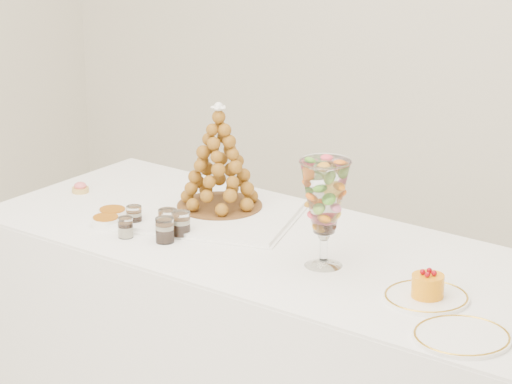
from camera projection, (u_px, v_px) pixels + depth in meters
The scene contains 15 objects.
buffet_table at pixel (281, 356), 3.71m from camera, with size 1.96×0.85×0.73m.
lace_tray at pixel (208, 215), 3.82m from camera, with size 0.53×0.40×0.02m, color white.
macaron_vase at pixel (325, 198), 3.38m from camera, with size 0.14×0.14×0.31m.
cake_plate at pixel (426, 298), 3.21m from camera, with size 0.23×0.23×0.01m, color white.
spare_plate at pixel (462, 337), 2.98m from camera, with size 0.25×0.25×0.01m, color white.
pink_tart at pixel (80, 188), 4.06m from camera, with size 0.06×0.06×0.04m.
verrine_a at pixel (134, 216), 3.74m from camera, with size 0.05×0.05×0.06m, color white.
verrine_b at pixel (168, 222), 3.67m from camera, with size 0.06×0.06×0.08m, color white.
verrine_c at pixel (181, 224), 3.65m from camera, with size 0.06×0.06×0.08m, color white.
verrine_d at pixel (126, 227), 3.65m from camera, with size 0.05×0.05×0.06m, color white.
verrine_e at pixel (165, 230), 3.61m from camera, with size 0.06×0.06×0.08m, color white.
ramekin_back at pixel (113, 214), 3.81m from camera, with size 0.09×0.09×0.03m, color white.
ramekin_front at pixel (106, 222), 3.74m from camera, with size 0.09×0.09×0.03m, color white.
croquembouche at pixel (219, 157), 3.82m from camera, with size 0.27×0.27×0.34m.
mousse_cake at pixel (428, 285), 3.19m from camera, with size 0.09×0.09×0.08m.
Camera 1 is at (1.90, -2.44, 2.02)m, focal length 85.00 mm.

